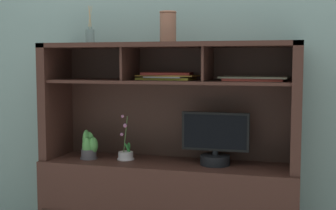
{
  "coord_description": "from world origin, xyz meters",
  "views": [
    {
      "loc": [
        0.82,
        -2.94,
        1.25
      ],
      "look_at": [
        0.0,
        0.0,
        0.96
      ],
      "focal_mm": 49.88,
      "sensor_mm": 36.0,
      "label": 1
    }
  ],
  "objects_px": {
    "tv_monitor": "(215,143)",
    "potted_fern": "(89,147)",
    "potted_orchid": "(126,154)",
    "ceramic_vase": "(168,27)",
    "magazine_stack_left": "(254,79)",
    "media_console": "(168,184)",
    "magazine_stack_centre": "(167,76)",
    "diffuser_bottle": "(90,36)"
  },
  "relations": [
    {
      "from": "potted_orchid",
      "to": "media_console",
      "type": "bearing_deg",
      "value": 1.7
    },
    {
      "from": "potted_orchid",
      "to": "magazine_stack_left",
      "type": "height_order",
      "value": "magazine_stack_left"
    },
    {
      "from": "tv_monitor",
      "to": "magazine_stack_left",
      "type": "xyz_separation_m",
      "value": [
        0.24,
        0.04,
        0.41
      ]
    },
    {
      "from": "diffuser_bottle",
      "to": "magazine_stack_centre",
      "type": "bearing_deg",
      "value": 5.93
    },
    {
      "from": "media_console",
      "to": "potted_fern",
      "type": "height_order",
      "value": "media_console"
    },
    {
      "from": "media_console",
      "to": "ceramic_vase",
      "type": "height_order",
      "value": "ceramic_vase"
    },
    {
      "from": "potted_orchid",
      "to": "magazine_stack_left",
      "type": "distance_m",
      "value": 1.0
    },
    {
      "from": "media_console",
      "to": "tv_monitor",
      "type": "bearing_deg",
      "value": -1.03
    },
    {
      "from": "tv_monitor",
      "to": "potted_fern",
      "type": "height_order",
      "value": "tv_monitor"
    },
    {
      "from": "media_console",
      "to": "potted_orchid",
      "type": "distance_m",
      "value": 0.36
    },
    {
      "from": "potted_orchid",
      "to": "magazine_stack_centre",
      "type": "distance_m",
      "value": 0.6
    },
    {
      "from": "potted_orchid",
      "to": "ceramic_vase",
      "type": "height_order",
      "value": "ceramic_vase"
    },
    {
      "from": "potted_orchid",
      "to": "potted_fern",
      "type": "distance_m",
      "value": 0.26
    },
    {
      "from": "potted_orchid",
      "to": "ceramic_vase",
      "type": "distance_m",
      "value": 0.9
    },
    {
      "from": "tv_monitor",
      "to": "potted_fern",
      "type": "bearing_deg",
      "value": -177.08
    },
    {
      "from": "potted_orchid",
      "to": "diffuser_bottle",
      "type": "bearing_deg",
      "value": 178.97
    },
    {
      "from": "magazine_stack_left",
      "to": "ceramic_vase",
      "type": "xyz_separation_m",
      "value": [
        -0.55,
        -0.04,
        0.33
      ]
    },
    {
      "from": "potted_fern",
      "to": "tv_monitor",
      "type": "bearing_deg",
      "value": 2.92
    },
    {
      "from": "potted_orchid",
      "to": "magazine_stack_left",
      "type": "bearing_deg",
      "value": 3.1
    },
    {
      "from": "media_console",
      "to": "magazine_stack_centre",
      "type": "height_order",
      "value": "media_console"
    },
    {
      "from": "media_console",
      "to": "tv_monitor",
      "type": "distance_m",
      "value": 0.43
    },
    {
      "from": "potted_fern",
      "to": "ceramic_vase",
      "type": "height_order",
      "value": "ceramic_vase"
    },
    {
      "from": "media_console",
      "to": "magazine_stack_centre",
      "type": "xyz_separation_m",
      "value": [
        -0.02,
        0.05,
        0.72
      ]
    },
    {
      "from": "media_console",
      "to": "tv_monitor",
      "type": "relative_size",
      "value": 3.89
    },
    {
      "from": "tv_monitor",
      "to": "ceramic_vase",
      "type": "bearing_deg",
      "value": -179.81
    },
    {
      "from": "tv_monitor",
      "to": "magazine_stack_left",
      "type": "height_order",
      "value": "magazine_stack_left"
    },
    {
      "from": "media_console",
      "to": "diffuser_bottle",
      "type": "xyz_separation_m",
      "value": [
        -0.55,
        -0.0,
        0.99
      ]
    },
    {
      "from": "potted_fern",
      "to": "magazine_stack_centre",
      "type": "distance_m",
      "value": 0.72
    },
    {
      "from": "magazine_stack_left",
      "to": "magazine_stack_centre",
      "type": "xyz_separation_m",
      "value": [
        -0.57,
        0.01,
        0.01
      ]
    },
    {
      "from": "potted_orchid",
      "to": "magazine_stack_centre",
      "type": "height_order",
      "value": "magazine_stack_centre"
    },
    {
      "from": "ceramic_vase",
      "to": "media_console",
      "type": "bearing_deg",
      "value": 90.0
    },
    {
      "from": "potted_fern",
      "to": "magazine_stack_left",
      "type": "relative_size",
      "value": 0.46
    },
    {
      "from": "diffuser_bottle",
      "to": "potted_fern",
      "type": "bearing_deg",
      "value": -90.77
    },
    {
      "from": "tv_monitor",
      "to": "magazine_stack_centre",
      "type": "height_order",
      "value": "magazine_stack_centre"
    },
    {
      "from": "potted_orchid",
      "to": "potted_fern",
      "type": "xyz_separation_m",
      "value": [
        -0.25,
        -0.04,
        0.04
      ]
    },
    {
      "from": "media_console",
      "to": "tv_monitor",
      "type": "xyz_separation_m",
      "value": [
        0.32,
        -0.01,
        0.3
      ]
    },
    {
      "from": "media_console",
      "to": "ceramic_vase",
      "type": "bearing_deg",
      "value": -90.0
    },
    {
      "from": "diffuser_bottle",
      "to": "ceramic_vase",
      "type": "distance_m",
      "value": 0.55
    },
    {
      "from": "ceramic_vase",
      "to": "potted_fern",
      "type": "bearing_deg",
      "value": -175.52
    },
    {
      "from": "media_console",
      "to": "magazine_stack_left",
      "type": "distance_m",
      "value": 0.9
    },
    {
      "from": "potted_orchid",
      "to": "ceramic_vase",
      "type": "xyz_separation_m",
      "value": [
        0.3,
        0.0,
        0.85
      ]
    },
    {
      "from": "media_console",
      "to": "magazine_stack_left",
      "type": "height_order",
      "value": "media_console"
    }
  ]
}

